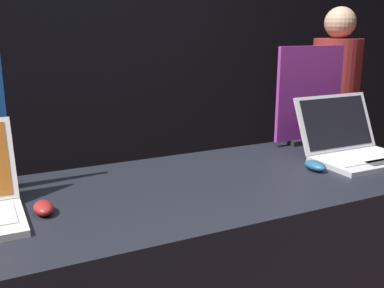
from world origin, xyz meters
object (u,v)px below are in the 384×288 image
at_px(person_bystander, 332,129).
at_px(promo_stand_back, 309,98).
at_px(mouse_front, 43,208).
at_px(laptop_back, 353,145).
at_px(mouse_back, 315,166).

bearing_deg(person_bystander, promo_stand_back, -141.13).
distance_m(mouse_front, laptop_back, 1.27).
bearing_deg(laptop_back, mouse_back, -166.59).
bearing_deg(laptop_back, promo_stand_back, 90.00).
xyz_separation_m(mouse_front, laptop_back, (1.27, 0.03, 0.04)).
relative_size(mouse_front, laptop_back, 0.25).
bearing_deg(mouse_back, mouse_front, 178.16).
bearing_deg(mouse_back, promo_stand_back, 54.40).
relative_size(laptop_back, mouse_back, 3.70).
relative_size(promo_stand_back, person_bystander, 0.28).
bearing_deg(mouse_front, mouse_back, -1.84).
distance_m(mouse_front, person_bystander, 2.16).
xyz_separation_m(mouse_front, promo_stand_back, (1.27, 0.32, 0.20)).
bearing_deg(promo_stand_back, mouse_back, -125.60).
bearing_deg(promo_stand_back, mouse_front, -165.90).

